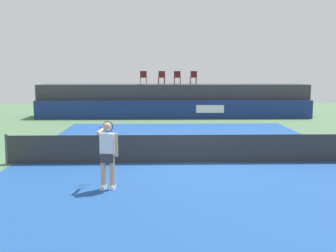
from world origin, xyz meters
name	(u,v)px	position (x,y,z in m)	size (l,w,h in m)	color
ground_plane	(185,147)	(0.00, 3.00, 0.00)	(48.00, 48.00, 0.00)	#4C704C
court_inner	(191,162)	(0.00, 0.00, 0.00)	(12.00, 22.00, 0.00)	#1C478C
sponsor_wall	(175,110)	(0.01, 13.50, 0.60)	(18.00, 0.22, 1.20)	navy
spectator_platform	(173,100)	(0.00, 15.30, 1.10)	(18.00, 2.80, 2.20)	#38383D
spectator_chair_far_left	(143,77)	(-2.03, 14.99, 2.69)	(0.45, 0.45, 0.89)	#561919
spectator_chair_left	(162,77)	(-0.80, 15.07, 2.69)	(0.47, 0.47, 0.89)	#561919
spectator_chair_center	(177,77)	(0.25, 15.00, 2.69)	(0.48, 0.48, 0.89)	#561919
spectator_chair_right	(193,77)	(1.39, 15.52, 2.69)	(0.46, 0.46, 0.89)	#561919
tennis_net	(192,149)	(0.00, 0.00, 0.47)	(12.40, 0.02, 0.95)	#2D2D2D
net_post_near	(7,149)	(-6.20, 0.00, 0.50)	(0.10, 0.10, 1.00)	#4C4C51
tennis_player	(107,153)	(-2.47, -3.25, 0.96)	(0.57, 1.20, 1.77)	white
tennis_ball	(90,127)	(-4.85, 9.36, 0.04)	(0.07, 0.07, 0.07)	#D8EA33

